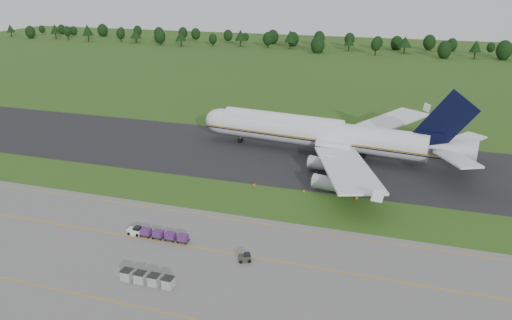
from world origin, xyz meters
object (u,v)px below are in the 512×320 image
(uld_row, at_px, (147,279))
(edge_markers, at_px, (304,191))
(utility_cart, at_px, (245,258))
(baggage_train, at_px, (157,234))
(aircraft, at_px, (322,133))

(uld_row, xyz_separation_m, edge_markers, (15.93, 41.25, -0.64))
(utility_cart, bearing_deg, edge_markers, 83.54)
(baggage_train, xyz_separation_m, edge_markers, (21.38, 27.95, -0.57))
(edge_markers, bearing_deg, baggage_train, -127.41)
(baggage_train, height_order, utility_cart, baggage_train)
(utility_cart, distance_m, edge_markers, 30.79)
(aircraft, xyz_separation_m, utility_cart, (-2.41, -56.28, -5.31))
(baggage_train, height_order, uld_row, uld_row)
(utility_cart, xyz_separation_m, uld_row, (-12.46, -10.65, 0.30))
(utility_cart, distance_m, uld_row, 16.40)
(aircraft, bearing_deg, utility_cart, -92.45)
(uld_row, height_order, edge_markers, uld_row)
(utility_cart, relative_size, uld_row, 0.27)
(uld_row, bearing_deg, utility_cart, 40.52)
(utility_cart, height_order, edge_markers, utility_cart)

